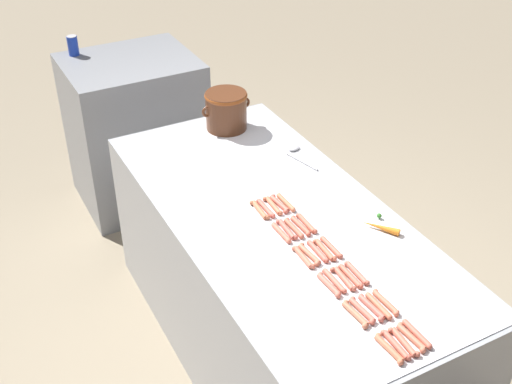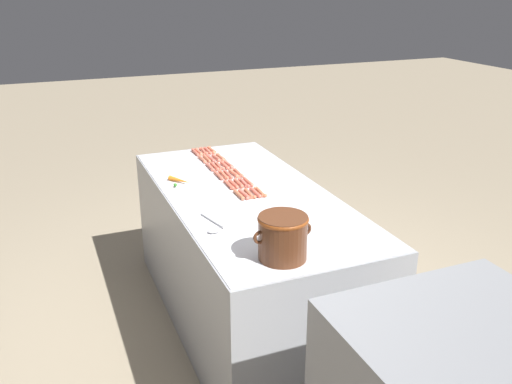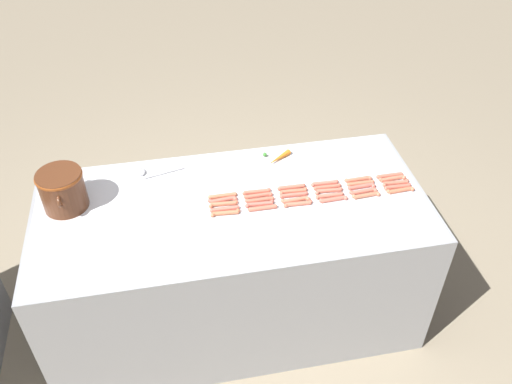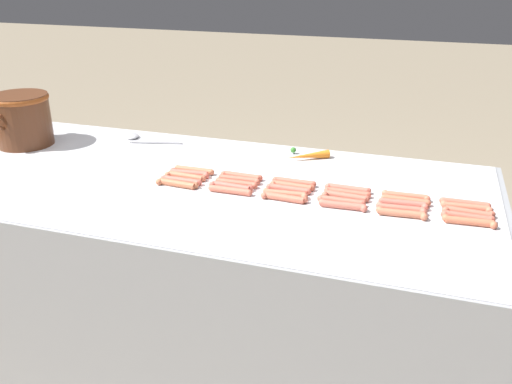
{
  "view_description": "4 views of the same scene",
  "coord_description": "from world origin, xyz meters",
  "px_view_note": "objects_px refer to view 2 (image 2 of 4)",
  "views": [
    {
      "loc": [
        -1.2,
        -2.05,
        2.58
      ],
      "look_at": [
        -0.03,
        0.15,
        0.91
      ],
      "focal_mm": 45.74,
      "sensor_mm": 36.0,
      "label": 1
    },
    {
      "loc": [
        1.1,
        2.85,
        2.06
      ],
      "look_at": [
        -0.05,
        0.04,
        0.89
      ],
      "focal_mm": 38.38,
      "sensor_mm": 36.0,
      "label": 2
    },
    {
      "loc": [
        -2.06,
        0.27,
        2.72
      ],
      "look_at": [
        0.08,
        -0.14,
        0.87
      ],
      "focal_mm": 37.81,
      "sensor_mm": 36.0,
      "label": 3
    },
    {
      "loc": [
        -1.62,
        -0.73,
        1.61
      ],
      "look_at": [
        -0.01,
        -0.22,
        0.87
      ],
      "focal_mm": 38.43,
      "sensor_mm": 36.0,
      "label": 4
    }
  ],
  "objects_px": {
    "hot_dog_1": "(221,157)",
    "hot_dog_28": "(229,185)",
    "hot_dog_21": "(223,175)",
    "hot_dog_12": "(203,151)",
    "hot_dog_16": "(239,183)",
    "hot_dog_20": "(215,166)",
    "hot_dog_13": "(211,158)",
    "hot_dog_10": "(244,183)",
    "hot_dog_6": "(208,151)",
    "carrot": "(180,181)",
    "hot_dog_9": "(234,173)",
    "hot_dog_29": "(239,195)",
    "hot_dog_11": "(255,192)",
    "hot_dog_4": "(248,182)",
    "hot_dog_14": "(219,166)",
    "hot_dog_25": "(202,159)",
    "hot_dog_0": "(212,150)",
    "hot_dog_18": "(199,152)",
    "bean_pot": "(283,235)",
    "hot_dog_5": "(260,192)",
    "hot_dog_7": "(216,158)",
    "serving_spoon": "(213,227)",
    "hot_dog_24": "(195,152)",
    "hot_dog_23": "(244,194)",
    "hot_dog_3": "(238,173)",
    "hot_dog_19": "(207,158)",
    "hot_dog_17": "(250,193)",
    "hot_dog_26": "(210,167)",
    "hot_dog_27": "(219,175)",
    "hot_dog_15": "(228,174)",
    "hot_dog_22": "(234,184)",
    "hot_dog_8": "(225,165)",
    "hot_dog_2": "(229,164)"
  },
  "relations": [
    {
      "from": "hot_dog_5",
      "to": "hot_dog_11",
      "type": "relative_size",
      "value": 1.0
    },
    {
      "from": "hot_dog_23",
      "to": "hot_dog_28",
      "type": "xyz_separation_m",
      "value": [
        0.03,
        -0.19,
        0.0
      ]
    },
    {
      "from": "hot_dog_15",
      "to": "hot_dog_13",
      "type": "bearing_deg",
      "value": -90.34
    },
    {
      "from": "hot_dog_29",
      "to": "hot_dog_0",
      "type": "bearing_deg",
      "value": -98.1
    },
    {
      "from": "hot_dog_2",
      "to": "hot_dog_11",
      "type": "bearing_deg",
      "value": 86.78
    },
    {
      "from": "hot_dog_18",
      "to": "bean_pot",
      "type": "xyz_separation_m",
      "value": [
        0.12,
        1.72,
        0.1
      ]
    },
    {
      "from": "hot_dog_24",
      "to": "hot_dog_28",
      "type": "distance_m",
      "value": 0.74
    },
    {
      "from": "hot_dog_3",
      "to": "hot_dog_23",
      "type": "distance_m",
      "value": 0.39
    },
    {
      "from": "hot_dog_16",
      "to": "hot_dog_20",
      "type": "bearing_deg",
      "value": -84.57
    },
    {
      "from": "hot_dog_17",
      "to": "hot_dog_26",
      "type": "xyz_separation_m",
      "value": [
        0.07,
        -0.56,
        0.0
      ]
    },
    {
      "from": "hot_dog_4",
      "to": "hot_dog_25",
      "type": "relative_size",
      "value": 1.0
    },
    {
      "from": "carrot",
      "to": "hot_dog_9",
      "type": "bearing_deg",
      "value": -178.24
    },
    {
      "from": "hot_dog_27",
      "to": "carrot",
      "type": "bearing_deg",
      "value": 3.23
    },
    {
      "from": "hot_dog_10",
      "to": "hot_dog_6",
      "type": "bearing_deg",
      "value": -90.12
    },
    {
      "from": "hot_dog_0",
      "to": "hot_dog_7",
      "type": "bearing_deg",
      "value": 81.85
    },
    {
      "from": "hot_dog_14",
      "to": "hot_dog_16",
      "type": "distance_m",
      "value": 0.37
    },
    {
      "from": "hot_dog_1",
      "to": "hot_dog_18",
      "type": "xyz_separation_m",
      "value": [
        0.11,
        -0.19,
        0.0
      ]
    },
    {
      "from": "hot_dog_21",
      "to": "hot_dog_12",
      "type": "bearing_deg",
      "value": -93.69
    },
    {
      "from": "hot_dog_4",
      "to": "hot_dog_21",
      "type": "xyz_separation_m",
      "value": [
        0.1,
        -0.19,
        0.0
      ]
    },
    {
      "from": "hot_dog_1",
      "to": "hot_dog_27",
      "type": "height_order",
      "value": "same"
    },
    {
      "from": "hot_dog_10",
      "to": "hot_dog_19",
      "type": "distance_m",
      "value": 0.57
    },
    {
      "from": "hot_dog_12",
      "to": "hot_dog_16",
      "type": "height_order",
      "value": "same"
    },
    {
      "from": "hot_dog_0",
      "to": "hot_dog_28",
      "type": "relative_size",
      "value": 1.0
    },
    {
      "from": "hot_dog_19",
      "to": "hot_dog_13",
      "type": "bearing_deg",
      "value": 169.56
    },
    {
      "from": "hot_dog_18",
      "to": "carrot",
      "type": "xyz_separation_m",
      "value": [
        0.29,
        0.57,
        0.0
      ]
    },
    {
      "from": "hot_dog_22",
      "to": "hot_dog_29",
      "type": "relative_size",
      "value": 1.0
    },
    {
      "from": "hot_dog_14",
      "to": "hot_dog_10",
      "type": "bearing_deg",
      "value": 94.89
    },
    {
      "from": "hot_dog_18",
      "to": "hot_dog_26",
      "type": "distance_m",
      "value": 0.37
    },
    {
      "from": "hot_dog_7",
      "to": "hot_dog_5",
      "type": "bearing_deg",
      "value": 92.29
    },
    {
      "from": "hot_dog_26",
      "to": "hot_dog_1",
      "type": "bearing_deg",
      "value": -126.77
    },
    {
      "from": "hot_dog_8",
      "to": "hot_dog_26",
      "type": "relative_size",
      "value": 1.0
    },
    {
      "from": "hot_dog_3",
      "to": "hot_dog_13",
      "type": "distance_m",
      "value": 0.37
    },
    {
      "from": "hot_dog_12",
      "to": "hot_dog_25",
      "type": "height_order",
      "value": "same"
    },
    {
      "from": "hot_dog_4",
      "to": "hot_dog_14",
      "type": "xyz_separation_m",
      "value": [
        0.07,
        -0.37,
        0.0
      ]
    },
    {
      "from": "hot_dog_6",
      "to": "hot_dog_15",
      "type": "xyz_separation_m",
      "value": [
        0.04,
        0.56,
        0.0
      ]
    },
    {
      "from": "hot_dog_3",
      "to": "hot_dog_11",
      "type": "height_order",
      "value": "same"
    },
    {
      "from": "hot_dog_1",
      "to": "hot_dog_28",
      "type": "xyz_separation_m",
      "value": [
        0.14,
        0.56,
        0.0
      ]
    },
    {
      "from": "hot_dog_19",
      "to": "carrot",
      "type": "xyz_separation_m",
      "value": [
        0.3,
        0.39,
        0.0
      ]
    },
    {
      "from": "hot_dog_4",
      "to": "hot_dog_11",
      "type": "height_order",
      "value": "same"
    },
    {
      "from": "hot_dog_9",
      "to": "hot_dog_29",
      "type": "bearing_deg",
      "value": 74.28
    },
    {
      "from": "hot_dog_12",
      "to": "carrot",
      "type": "relative_size",
      "value": 0.95
    },
    {
      "from": "hot_dog_29",
      "to": "hot_dog_11",
      "type": "bearing_deg",
      "value": 177.87
    },
    {
      "from": "hot_dog_20",
      "to": "hot_dog_23",
      "type": "relative_size",
      "value": 1.0
    },
    {
      "from": "hot_dog_10",
      "to": "hot_dog_23",
      "type": "distance_m",
      "value": 0.19
    },
    {
      "from": "hot_dog_9",
      "to": "hot_dog_23",
      "type": "bearing_deg",
      "value": 79.17
    },
    {
      "from": "hot_dog_7",
      "to": "serving_spoon",
      "type": "bearing_deg",
      "value": 70.88
    },
    {
      "from": "hot_dog_28",
      "to": "hot_dog_13",
      "type": "bearing_deg",
      "value": -96.8
    },
    {
      "from": "hot_dog_19",
      "to": "hot_dog_23",
      "type": "bearing_deg",
      "value": 89.66
    },
    {
      "from": "hot_dog_6",
      "to": "hot_dog_1",
      "type": "bearing_deg",
      "value": 100.82
    },
    {
      "from": "hot_dog_7",
      "to": "hot_dog_24",
      "type": "height_order",
      "value": "same"
    }
  ]
}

